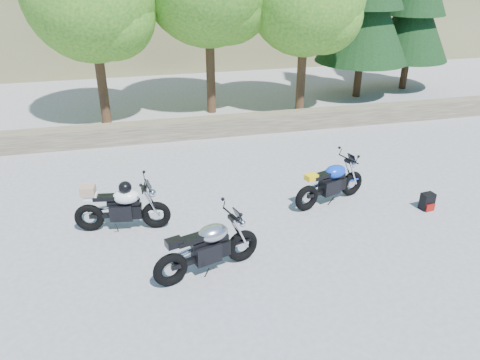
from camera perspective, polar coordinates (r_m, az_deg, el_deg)
name	(u,v)px	position (r m, az deg, el deg)	size (l,w,h in m)	color
ground	(242,242)	(8.53, 0.23, -7.57)	(90.00, 90.00, 0.00)	gray
stone_wall	(197,128)	(13.29, -5.32, 6.34)	(22.00, 0.55, 0.50)	brown
silver_bike	(208,248)	(7.58, -3.91, -8.30)	(1.83, 0.77, 0.94)	black
white_bike	(121,206)	(8.94, -14.28, -3.14)	(1.78, 0.56, 0.99)	black
blue_bike	(331,183)	(9.79, 11.02, -0.41)	(1.73, 0.77, 0.89)	black
backpack	(427,202)	(10.21, 21.88, -2.46)	(0.28, 0.25, 0.35)	black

